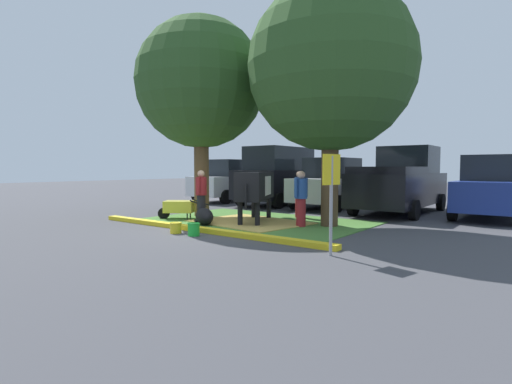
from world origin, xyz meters
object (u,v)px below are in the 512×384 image
parking_sign (331,184)px  calf_lying (204,216)px  sedan_blue (493,188)px  bucket_yellow (176,228)px  sedan_silver (332,184)px  pickup_truck_black (401,182)px  shade_tree_left (201,84)px  shade_tree_right (331,68)px  person_handler (299,193)px  person_visitor_near (201,194)px  wheelbarrow (179,207)px  suv_black (280,176)px  cow_holstein (256,186)px  person_visitor_far (301,197)px  hatchback_white (231,181)px  bucket_green (194,229)px

parking_sign → calf_lying: bearing=163.1°
sedan_blue → bucket_yellow: bearing=-125.7°
sedan_silver → pickup_truck_black: size_ratio=0.81×
shade_tree_left → shade_tree_right: shade_tree_right is taller
person_handler → person_visitor_near: 3.16m
calf_lying → wheelbarrow: (-1.51, 0.38, 0.15)m
person_visitor_near → suv_black: 6.00m
sedan_silver → wheelbarrow: bearing=-109.8°
person_visitor_near → sedan_blue: 9.29m
cow_holstein → wheelbarrow: (-2.34, -0.97, -0.69)m
shade_tree_left → calf_lying: 4.60m
cow_holstein → person_visitor_near: 1.72m
shade_tree_right → cow_holstein: (-2.15, -0.52, -3.25)m
person_handler → sedan_silver: 3.67m
person_handler → shade_tree_left: bearing=-150.4°
wheelbarrow → parking_sign: 6.53m
person_handler → person_visitor_far: size_ratio=0.98×
pickup_truck_black → bucket_yellow: bearing=-110.5°
parking_sign → pickup_truck_black: size_ratio=0.35×
shade_tree_right → wheelbarrow: 6.16m
person_visitor_far → bucket_yellow: size_ratio=5.08×
shade_tree_right → bucket_yellow: shade_tree_right is taller
person_visitor_near → parking_sign: (5.34, -1.96, 0.49)m
person_visitor_near → hatchback_white: bearing=123.9°
suv_black → calf_lying: bearing=-74.7°
person_handler → parking_sign: size_ratio=0.81×
person_visitor_near → bucket_yellow: person_visitor_near is taller
hatchback_white → sedan_silver: same height
person_handler → parking_sign: parking_sign is taller
hatchback_white → suv_black: (3.00, -0.22, 0.29)m
pickup_truck_black → sedan_blue: bearing=3.5°
cow_holstein → bucket_yellow: cow_holstein is taller
shade_tree_right → person_visitor_far: 3.60m
bucket_green → person_handler: bearing=86.9°
person_visitor_far → sedan_silver: 5.57m
pickup_truck_black → person_handler: bearing=-121.2°
shade_tree_right → cow_holstein: shade_tree_right is taller
person_visitor_far → sedan_silver: bearing=107.9°
calf_lying → sedan_blue: 9.22m
shade_tree_left → shade_tree_right: bearing=6.6°
shade_tree_right → pickup_truck_black: 5.63m
parking_sign → person_visitor_far: bearing=129.9°
shade_tree_right → sedan_blue: 6.73m
person_visitor_near → pickup_truck_black: size_ratio=0.29×
suv_black → sedan_silver: bearing=3.8°
person_visitor_near → parking_sign: size_ratio=0.83×
person_handler → bucket_yellow: (-0.85, -4.45, -0.66)m
bucket_yellow → sedan_blue: bearing=54.3°
person_handler → person_visitor_far: (1.08, -1.69, 0.02)m
parking_sign → sedan_silver: bearing=116.4°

